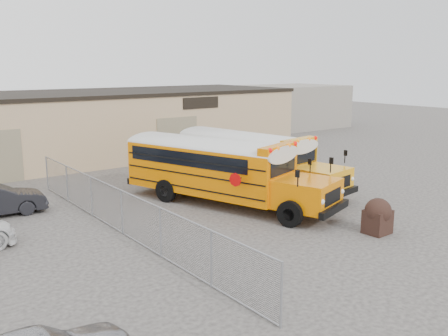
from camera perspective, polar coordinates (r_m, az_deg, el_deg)
ground at (r=21.14m, az=7.11°, el=-6.40°), size 120.00×120.00×0.00m
warehouse at (r=37.34m, az=-14.72°, el=4.93°), size 30.20×10.20×4.67m
chainlink_fence at (r=19.95m, az=-11.60°, el=-4.95°), size 0.07×18.07×1.81m
distant_building_right at (r=54.22m, az=7.77°, el=7.02°), size 10.00×8.00×4.40m
school_bus_left at (r=27.94m, az=-11.62°, el=1.78°), size 5.83×11.12×3.17m
school_bus_right at (r=31.27m, az=-5.48°, el=2.84°), size 4.14×10.57×3.01m
tarp_bundle at (r=20.59m, az=17.16°, el=-5.20°), size 1.05×1.05×1.43m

